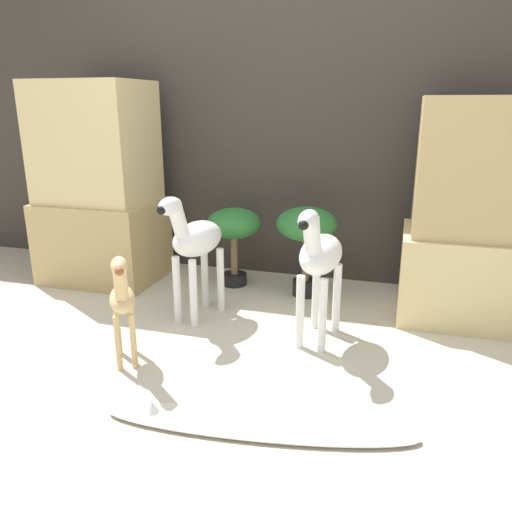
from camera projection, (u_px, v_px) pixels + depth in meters
ground_plane at (199, 388)px, 2.16m from camera, size 14.00×14.00×0.00m
wall_back at (288, 116)px, 3.32m from camera, size 6.40×0.08×2.20m
rock_pillar_left at (99, 188)px, 3.35m from camera, size 0.76×0.58×1.32m
rock_pillar_right at (478, 219)px, 2.72m from camera, size 0.76×0.58×1.22m
zebra_right at (319, 259)px, 2.46m from camera, size 0.24×0.50×0.73m
zebra_left at (195, 242)px, 2.75m from camera, size 0.28×0.50×0.73m
giraffe_figurine at (122, 298)px, 2.26m from camera, size 0.26×0.34×0.57m
potted_palm_front at (307, 230)px, 3.08m from camera, size 0.38×0.38×0.57m
potted_palm_back at (234, 228)px, 3.28m from camera, size 0.36×0.36×0.53m
surfboard at (256, 424)px, 1.89m from camera, size 1.22×0.37×0.08m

